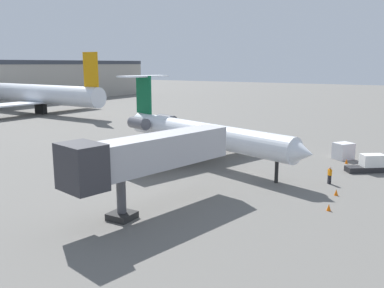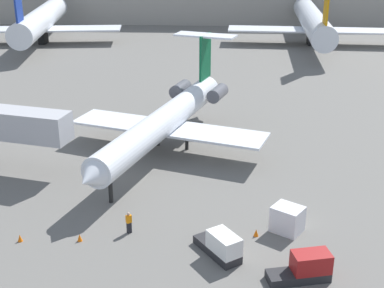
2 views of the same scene
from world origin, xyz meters
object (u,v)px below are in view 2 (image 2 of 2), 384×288
(ground_crew_marshaller, at_px, (129,222))
(baggage_tug_trailing, at_px, (305,268))
(cargo_container_uld, at_px, (287,219))
(parked_airliner_west_end, at_px, (41,20))
(parked_airliner_west_mid, at_px, (312,21))
(traffic_cone_near, at_px, (256,233))
(regional_jet, at_px, (168,118))
(baggage_tug_lead, at_px, (221,246))
(traffic_cone_mid, at_px, (80,238))
(traffic_cone_far, at_px, (20,238))

(ground_crew_marshaller, height_order, baggage_tug_trailing, baggage_tug_trailing)
(cargo_container_uld, distance_m, parked_airliner_west_end, 77.87)
(parked_airliner_west_mid, bearing_deg, traffic_cone_near, -102.01)
(ground_crew_marshaller, xyz_separation_m, traffic_cone_near, (9.31, 0.00, -0.58))
(regional_jet, bearing_deg, traffic_cone_near, -63.13)
(ground_crew_marshaller, relative_size, parked_airliner_west_end, 0.05)
(baggage_tug_lead, height_order, traffic_cone_mid, baggage_tug_lead)
(regional_jet, bearing_deg, parked_airliner_west_mid, 67.20)
(parked_airliner_west_mid, bearing_deg, parked_airliner_west_end, -178.33)
(baggage_tug_trailing, bearing_deg, baggage_tug_lead, 157.16)
(ground_crew_marshaller, distance_m, baggage_tug_trailing, 13.08)
(cargo_container_uld, distance_m, parked_airliner_west_mid, 69.77)
(traffic_cone_mid, bearing_deg, traffic_cone_near, 5.88)
(baggage_tug_trailing, bearing_deg, traffic_cone_mid, 166.63)
(baggage_tug_lead, xyz_separation_m, baggage_tug_trailing, (5.36, -2.26, 0.00))
(baggage_tug_lead, height_order, parked_airliner_west_end, parked_airliner_west_end)
(cargo_container_uld, xyz_separation_m, traffic_cone_near, (-2.31, -0.81, -0.72))
(regional_jet, distance_m, traffic_cone_mid, 17.82)
(traffic_cone_near, bearing_deg, parked_airliner_west_end, 118.68)
(baggage_tug_lead, bearing_deg, ground_crew_marshaller, 158.01)
(traffic_cone_near, distance_m, traffic_cone_mid, 12.75)
(regional_jet, height_order, cargo_container_uld, regional_jet)
(traffic_cone_mid, distance_m, traffic_cone_far, 4.27)
(baggage_tug_trailing, bearing_deg, regional_jet, 117.44)
(parked_airliner_west_mid, bearing_deg, baggage_tug_trailing, -99.15)
(baggage_tug_lead, bearing_deg, regional_jet, 106.18)
(baggage_tug_trailing, relative_size, traffic_cone_far, 7.66)
(ground_crew_marshaller, distance_m, traffic_cone_mid, 3.66)
(baggage_tug_trailing, bearing_deg, traffic_cone_far, 170.19)
(regional_jet, height_order, parked_airliner_west_mid, parked_airliner_west_mid)
(cargo_container_uld, distance_m, traffic_cone_near, 2.55)
(traffic_cone_mid, bearing_deg, baggage_tug_trailing, -13.37)
(traffic_cone_near, bearing_deg, baggage_tug_trailing, -60.81)
(traffic_cone_mid, bearing_deg, parked_airliner_west_mid, 68.78)
(baggage_tug_lead, relative_size, parked_airliner_west_end, 0.11)
(regional_jet, distance_m, parked_airliner_west_mid, 58.40)
(regional_jet, distance_m, traffic_cone_far, 19.64)
(ground_crew_marshaller, bearing_deg, traffic_cone_far, -168.42)
(baggage_tug_trailing, relative_size, parked_airliner_west_mid, 0.11)
(parked_airliner_west_end, bearing_deg, traffic_cone_far, -73.79)
(traffic_cone_near, distance_m, parked_airliner_west_end, 77.47)
(regional_jet, distance_m, ground_crew_marshaller, 15.84)
(traffic_cone_near, bearing_deg, ground_crew_marshaller, -179.98)
(traffic_cone_mid, xyz_separation_m, traffic_cone_far, (-4.26, -0.26, 0.00))
(baggage_tug_lead, distance_m, traffic_cone_far, 14.43)
(baggage_tug_lead, distance_m, baggage_tug_trailing, 5.81)
(traffic_cone_far, distance_m, parked_airliner_west_mid, 77.81)
(ground_crew_marshaller, xyz_separation_m, parked_airliner_west_mid, (24.07, 69.37, 3.60))
(parked_airliner_west_mid, bearing_deg, cargo_container_uld, -100.30)
(baggage_tug_trailing, bearing_deg, traffic_cone_near, 119.19)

